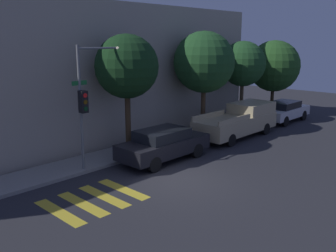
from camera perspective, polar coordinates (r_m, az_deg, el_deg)
ground_plane at (r=15.13m, az=1.17°, el=-8.25°), size 60.00×60.00×0.00m
sidewalk at (r=18.06m, az=-8.76°, el=-4.60°), size 26.00×2.03×0.14m
building_row at (r=21.00m, az=-16.56°, el=7.57°), size 26.00×6.00×7.38m
crosswalk at (r=13.62m, az=-11.30°, el=-10.98°), size 3.13×2.60×0.00m
traffic_light_pole at (r=15.79m, az=-11.64°, el=5.43°), size 2.57×0.56×5.30m
sedan_near_corner at (r=17.25m, az=-0.68°, el=-2.75°), size 4.57×1.84×1.51m
pickup_truck at (r=22.00m, az=10.80°, el=0.84°), size 5.79×2.02×1.84m
sedan_middle at (r=26.79m, az=17.28°, el=2.24°), size 4.38×1.74×1.41m
tree_near_corner at (r=17.70m, az=-6.31°, el=8.94°), size 3.00×3.00×5.78m
tree_midblock at (r=21.87m, az=5.52°, el=9.63°), size 3.53×3.53×6.00m
tree_far_end at (r=25.22m, az=11.35°, el=9.24°), size 2.95×2.95×5.43m
tree_behind_truck at (r=28.86m, az=15.86°, el=8.77°), size 3.74×3.74×5.48m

